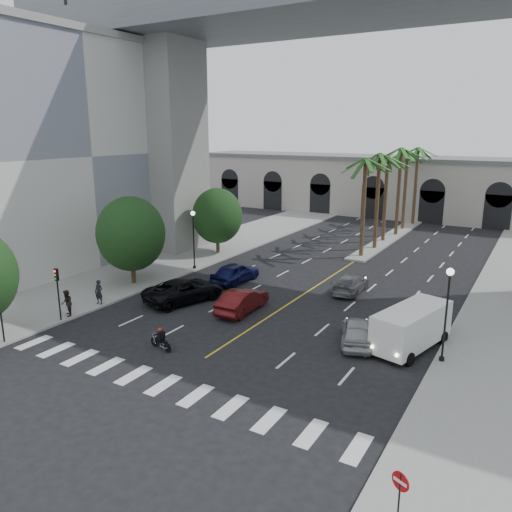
{
  "coord_description": "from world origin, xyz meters",
  "views": [
    {
      "loc": [
        15.3,
        -18.41,
        12.3
      ],
      "look_at": [
        0.92,
        6.0,
        5.08
      ],
      "focal_mm": 35.0,
      "sensor_mm": 36.0,
      "label": 1
    }
  ],
  "objects": [
    {
      "name": "lamp_post_right",
      "position": [
        11.4,
        8.0,
        3.22
      ],
      "size": [
        0.4,
        0.4,
        5.35
      ],
      "color": "black",
      "rests_on": "ground"
    },
    {
      "name": "palm_b",
      "position": [
        0.1,
        32.0,
        9.37
      ],
      "size": [
        3.2,
        3.2,
        10.6
      ],
      "color": "#47331E",
      "rests_on": "ground"
    },
    {
      "name": "car_c",
      "position": [
        -6.89,
        8.88,
        0.84
      ],
      "size": [
        4.58,
        6.65,
        1.69
      ],
      "primitive_type": "imported",
      "rotation": [
        0.0,
        0.0,
        2.82
      ],
      "color": "black",
      "rests_on": "ground"
    },
    {
      "name": "car_d",
      "position": [
        2.88,
        17.05,
        0.69
      ],
      "size": [
        2.19,
        4.84,
        1.38
      ],
      "primitive_type": "imported",
      "rotation": [
        0.0,
        0.0,
        3.2
      ],
      "color": "slate",
      "rests_on": "ground"
    },
    {
      "name": "sidewalk_left",
      "position": [
        -15.0,
        15.0,
        0.07
      ],
      "size": [
        8.0,
        100.0,
        0.15
      ],
      "primitive_type": "cube",
      "color": "gray",
      "rests_on": "ground"
    },
    {
      "name": "motorcycle_rider",
      "position": [
        -2.84,
        1.65,
        0.59
      ],
      "size": [
        1.78,
        0.58,
        1.3
      ],
      "rotation": [
        0.0,
        0.0,
        -0.22
      ],
      "color": "black",
      "rests_on": "ground"
    },
    {
      "name": "palm_e",
      "position": [
        -0.1,
        44.0,
        9.19
      ],
      "size": [
        3.2,
        3.2,
        10.4
      ],
      "color": "#47331E",
      "rests_on": "ground"
    },
    {
      "name": "pedestrian_b",
      "position": [
        -11.5,
        2.22,
        1.05
      ],
      "size": [
        1.11,
        1.07,
        1.79
      ],
      "primitive_type": "imported",
      "rotation": [
        0.0,
        0.0,
        -0.67
      ],
      "color": "black",
      "rests_on": "sidewalk_left"
    },
    {
      "name": "pier_building",
      "position": [
        0.0,
        55.0,
        4.27
      ],
      "size": [
        71.0,
        10.5,
        8.5
      ],
      "color": "#B5B1A2",
      "rests_on": "ground"
    },
    {
      "name": "do_not_enter_sign",
      "position": [
        12.59,
        -5.43,
        1.86
      ],
      "size": [
        0.58,
        0.29,
        2.56
      ],
      "rotation": [
        0.0,
        0.0,
        -0.43
      ],
      "color": "black",
      "rests_on": "ground"
    },
    {
      "name": "cargo_van",
      "position": [
        9.45,
        9.0,
        1.37
      ],
      "size": [
        3.5,
        6.1,
        2.45
      ],
      "rotation": [
        0.0,
        0.0,
        -0.25
      ],
      "color": "white",
      "rests_on": "ground"
    },
    {
      "name": "car_e",
      "position": [
        -6.2,
        14.7,
        0.84
      ],
      "size": [
        2.24,
        5.03,
        1.68
      ],
      "primitive_type": "imported",
      "rotation": [
        0.0,
        0.0,
        3.09
      ],
      "color": "#0E1243",
      "rests_on": "ground"
    },
    {
      "name": "bridge",
      "position": [
        3.42,
        22.0,
        18.51
      ],
      "size": [
        75.0,
        13.0,
        26.0
      ],
      "color": "gray",
      "rests_on": "ground"
    },
    {
      "name": "car_a",
      "position": [
        6.57,
        8.11,
        0.77
      ],
      "size": [
        3.25,
        4.87,
        1.54
      ],
      "primitive_type": "imported",
      "rotation": [
        0.0,
        0.0,
        3.49
      ],
      "color": "#9C9DA1",
      "rests_on": "ground"
    },
    {
      "name": "palm_a",
      "position": [
        0.0,
        28.0,
        9.1
      ],
      "size": [
        3.2,
        3.2,
        10.3
      ],
      "color": "#47331E",
      "rests_on": "ground"
    },
    {
      "name": "lamp_post_left_far",
      "position": [
        -11.4,
        16.0,
        3.22
      ],
      "size": [
        0.4,
        0.4,
        5.35
      ],
      "color": "black",
      "rests_on": "ground"
    },
    {
      "name": "traffic_signal_far",
      "position": [
        -11.3,
        1.5,
        2.51
      ],
      "size": [
        0.25,
        0.18,
        3.65
      ],
      "color": "black",
      "rests_on": "ground"
    },
    {
      "name": "street_tree_far",
      "position": [
        -13.0,
        22.0,
        3.9
      ],
      "size": [
        5.04,
        5.04,
        6.68
      ],
      "color": "#382616",
      "rests_on": "ground"
    },
    {
      "name": "pedestrian_a",
      "position": [
        -11.5,
        4.99,
        1.03
      ],
      "size": [
        0.7,
        0.52,
        1.76
      ],
      "primitive_type": "imported",
      "rotation": [
        0.0,
        0.0,
        0.17
      ],
      "color": "black",
      "rests_on": "sidewalk_left"
    },
    {
      "name": "palm_c",
      "position": [
        -0.2,
        36.0,
        8.91
      ],
      "size": [
        3.2,
        3.2,
        10.1
      ],
      "color": "#47331E",
      "rests_on": "ground"
    },
    {
      "name": "street_tree_mid",
      "position": [
        -13.0,
        10.0,
        4.21
      ],
      "size": [
        5.44,
        5.44,
        7.21
      ],
      "color": "#382616",
      "rests_on": "ground"
    },
    {
      "name": "ground",
      "position": [
        0.0,
        0.0,
        0.0
      ],
      "size": [
        140.0,
        140.0,
        0.0
      ],
      "primitive_type": "plane",
      "color": "black",
      "rests_on": "ground"
    },
    {
      "name": "palm_d",
      "position": [
        0.15,
        40.0,
        9.65
      ],
      "size": [
        3.2,
        3.2,
        10.9
      ],
      "color": "#47331E",
      "rests_on": "ground"
    },
    {
      "name": "median",
      "position": [
        0.0,
        38.0,
        0.1
      ],
      "size": [
        2.0,
        24.0,
        0.2
      ],
      "primitive_type": "cube",
      "color": "gray",
      "rests_on": "ground"
    },
    {
      "name": "car_b",
      "position": [
        -2.07,
        9.19,
        0.8
      ],
      "size": [
        1.89,
        4.94,
        1.61
      ],
      "primitive_type": "imported",
      "rotation": [
        0.0,
        0.0,
        3.18
      ],
      "color": "#4A0E10",
      "rests_on": "ground"
    },
    {
      "name": "building_left",
      "position": [
        -27.0,
        12.0,
        10.31
      ],
      "size": [
        16.5,
        32.5,
        20.6
      ],
      "color": "silver",
      "rests_on": "ground"
    },
    {
      "name": "palm_f",
      "position": [
        0.2,
        48.0,
        9.46
      ],
      "size": [
        3.2,
        3.2,
        10.7
      ],
      "color": "#47331E",
      "rests_on": "ground"
    }
  ]
}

